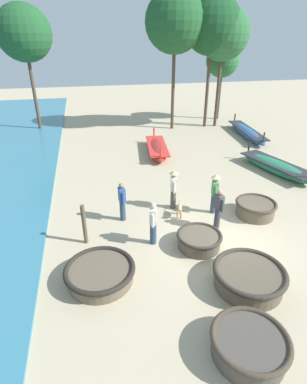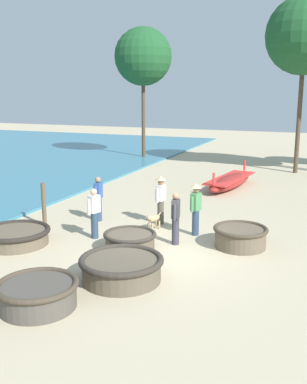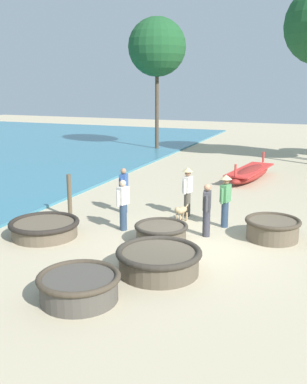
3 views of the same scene
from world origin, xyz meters
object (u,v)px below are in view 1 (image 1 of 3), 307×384
Objects in this scene: mooring_post_inland at (84,225)px; tree_right_mid at (175,22)px; coracle_beside_post at (249,345)px; tree_tall_back at (24,33)px; fisherman_with_hat at (174,187)px; fisherman_hauling at (218,208)px; fisherman_standing_right at (153,222)px; coracle_far_left at (255,208)px; long_boat_blue_hull at (157,148)px; coracle_center at (249,277)px; coracle_tilted at (199,240)px; fisherman_crouching at (215,191)px; fisherman_by_coracle at (122,201)px; long_boat_white_hull at (276,166)px; long_boat_ochre_hull at (247,132)px; tree_leftmost at (223,34)px; tree_rightmost at (222,61)px; tree_left_mid at (212,25)px; dog at (179,209)px; coracle_nearest at (100,273)px.

tree_right_mid is (6.99, 13.57, 6.52)m from mooring_post_inland.
tree_tall_back is at bearing 107.29° from coracle_beside_post.
fisherman_with_hat reaches higher than fisherman_hauling.
fisherman_standing_right is 2.30m from mooring_post_inland.
coracle_far_left is 0.91× the size of coracle_beside_post.
long_boat_blue_hull is 0.53× the size of tree_tall_back.
coracle_center is 1.34× the size of coracle_tilted.
fisherman_crouching is 3.15m from fisherman_standing_right.
fisherman_by_coracle reaches higher than mooring_post_inland.
coracle_far_left is at bearing -91.83° from tree_right_mid.
tree_right_mid reaches higher than long_boat_white_hull.
fisherman_by_coracle is 1.86m from mooring_post_inland.
coracle_center is at bearing -96.53° from fisherman_hauling.
long_boat_white_hull is (-1.72, -6.24, 0.00)m from long_boat_ochre_hull.
long_boat_white_hull is at bearing 22.10° from mooring_post_inland.
long_boat_white_hull is at bearing -94.06° from tree_leftmost.
long_boat_ochre_hull is at bearing 61.62° from coracle_beside_post.
coracle_far_left is 0.19× the size of tree_tall_back.
fisherman_hauling is at bearing -56.90° from fisherman_with_hat.
coracle_beside_post is 1.15× the size of coracle_tilted.
tree_rightmost is (0.13, 5.48, 4.37)m from long_boat_ochre_hull.
long_boat_ochre_hull reaches higher than long_boat_blue_hull.
tree_left_mid reaches higher than fisherman_by_coracle.
fisherman_crouching is 0.18× the size of tree_right_mid.
tree_right_mid reaches higher than long_boat_ochre_hull.
mooring_post_inland is 18.12m from tree_leftmost.
fisherman_standing_right is at bearing -13.66° from mooring_post_inland.
tree_rightmost is at bearing 59.75° from fisherman_standing_right.
fisherman_by_coracle is (-1.93, 6.16, 0.52)m from coracle_beside_post.
fisherman_crouching is 1.06× the size of fisherman_hauling.
dog is (-7.99, -9.37, 0.07)m from long_boat_ochre_hull.
tree_left_mid reaches higher than fisherman_crouching.
fisherman_standing_right reaches higher than coracle_nearest.
dog is at bearing -96.84° from long_boat_blue_hull.
fisherman_with_hat reaches higher than fisherman_standing_right.
fisherman_with_hat is 16.39m from tree_tall_back.
long_boat_blue_hull reaches higher than coracle_tilted.
tree_rightmost is 0.65× the size of tree_right_mid.
coracle_center is at bearing -90.50° from long_boat_blue_hull.
tree_rightmost reaches higher than mooring_post_inland.
fisherman_crouching is at bearing -4.23° from fisherman_by_coracle.
fisherman_standing_right is 1.89m from fisherman_by_coracle.
tree_left_mid is at bearing 64.35° from dog.
coracle_nearest is 1.39× the size of mooring_post_inland.
long_boat_white_hull is at bearing 48.03° from coracle_far_left.
tree_right_mid reaches higher than coracle_tilted.
mooring_post_inland is at bearing -125.57° from tree_left_mid.
fisherman_standing_right is at bearing -134.00° from dog.
coracle_nearest is at bearing -160.00° from coracle_far_left.
coracle_tilted is 19.17m from tree_rightmost.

